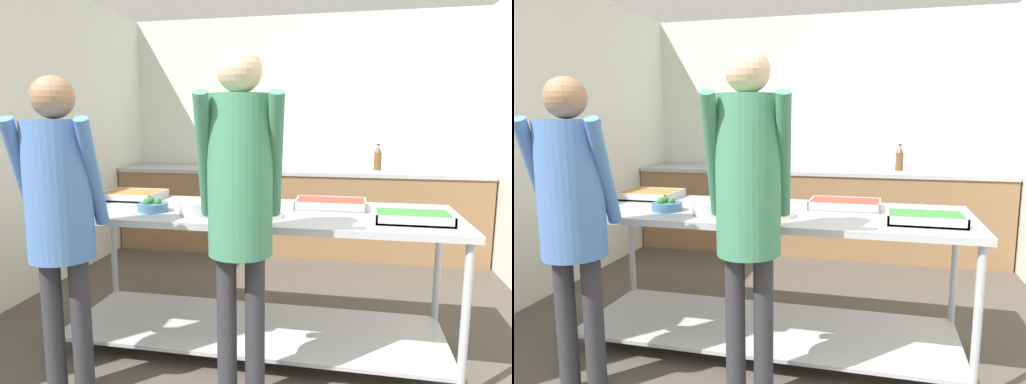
# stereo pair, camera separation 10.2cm
# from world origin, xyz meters

# --- Properties ---
(wall_rear) EXTENTS (4.12, 0.06, 2.65)m
(wall_rear) POSITION_xyz_m (0.00, 4.24, 1.32)
(wall_rear) COLOR silver
(wall_rear) RESTS_ON ground_plane
(wall_left) EXTENTS (0.06, 4.36, 2.65)m
(wall_left) POSITION_xyz_m (-2.03, 2.12, 1.32)
(wall_left) COLOR silver
(wall_left) RESTS_ON ground_plane
(back_counter) EXTENTS (3.96, 0.65, 0.93)m
(back_counter) POSITION_xyz_m (-0.00, 3.87, 0.47)
(back_counter) COLOR olive
(back_counter) RESTS_ON ground_plane
(serving_counter) EXTENTS (2.47, 0.88, 0.90)m
(serving_counter) POSITION_xyz_m (-0.00, 1.59, 0.61)
(serving_counter) COLOR #ADAFB5
(serving_counter) RESTS_ON ground_plane
(serving_tray_vegetables) EXTENTS (0.42, 0.34, 0.05)m
(serving_tray_vegetables) POSITION_xyz_m (-0.94, 1.84, 0.93)
(serving_tray_vegetables) COLOR #ADAFB5
(serving_tray_vegetables) RESTS_ON serving_counter
(broccoli_bowl) EXTENTS (0.19, 0.19, 0.09)m
(broccoli_bowl) POSITION_xyz_m (-0.60, 1.43, 0.93)
(broccoli_bowl) COLOR #3D668C
(broccoli_bowl) RESTS_ON serving_counter
(sauce_pan) EXTENTS (0.37, 0.23, 0.08)m
(sauce_pan) POSITION_xyz_m (-0.28, 1.39, 0.95)
(sauce_pan) COLOR #ADAFB5
(sauce_pan) RESTS_ON serving_counter
(plate_stack) EXTENTS (0.28, 0.28, 0.04)m
(plate_stack) POSITION_xyz_m (0.08, 1.41, 0.92)
(plate_stack) COLOR white
(plate_stack) RESTS_ON serving_counter
(serving_tray_greens) EXTENTS (0.45, 0.29, 0.05)m
(serving_tray_greens) POSITION_xyz_m (0.47, 1.77, 0.93)
(serving_tray_greens) COLOR #ADAFB5
(serving_tray_greens) RESTS_ON serving_counter
(serving_tray_roast) EXTENTS (0.41, 0.27, 0.05)m
(serving_tray_roast) POSITION_xyz_m (0.94, 1.44, 0.93)
(serving_tray_roast) COLOR #ADAFB5
(serving_tray_roast) RESTS_ON serving_counter
(guest_serving_left) EXTENTS (0.48, 0.40, 1.67)m
(guest_serving_left) POSITION_xyz_m (-0.84, 0.85, 1.04)
(guest_serving_left) COLOR #2D2D33
(guest_serving_left) RESTS_ON ground_plane
(guest_serving_right) EXTENTS (0.46, 0.41, 1.79)m
(guest_serving_right) POSITION_xyz_m (0.08, 0.92, 1.13)
(guest_serving_right) COLOR #2D2D33
(guest_serving_right) RESTS_ON ground_plane
(water_bottle) EXTENTS (0.08, 0.08, 0.28)m
(water_bottle) POSITION_xyz_m (0.88, 3.96, 1.06)
(water_bottle) COLOR brown
(water_bottle) RESTS_ON back_counter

